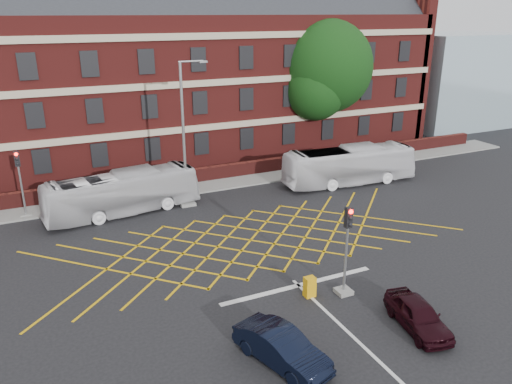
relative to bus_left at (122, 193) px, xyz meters
name	(u,v)px	position (x,y,z in m)	size (l,w,h in m)	color
ground	(266,255)	(5.70, -9.20, -1.37)	(120.00, 120.00, 0.00)	black
victorian_building	(156,66)	(5.94, 12.79, 6.47)	(51.00, 12.17, 20.40)	maroon
boundary_wall	(190,177)	(5.70, 3.80, -0.82)	(56.00, 0.50, 1.10)	#4F1715
far_pavement	(195,187)	(5.70, 2.80, -1.31)	(60.00, 3.00, 0.12)	slate
glass_block	(454,79)	(39.70, 11.80, 3.63)	(14.00, 10.00, 10.00)	#99B2BF
box_junction_hatching	(251,240)	(5.70, -7.20, -1.36)	(11.50, 0.12, 0.02)	#CC990C
stop_line	(299,285)	(5.70, -12.70, -1.36)	(8.00, 0.30, 0.02)	silver
centre_line	(387,369)	(5.70, -19.20, -1.36)	(0.15, 14.00, 0.02)	silver
bus_left	(122,193)	(0.00, 0.00, 0.00)	(2.30, 9.81, 2.73)	silver
bus_right	(349,165)	(16.54, -1.25, 0.05)	(2.39, 10.19, 2.84)	silver
car_navy	(282,348)	(2.38, -17.25, -0.71)	(1.40, 4.01, 1.32)	black
car_maroon	(418,315)	(8.43, -17.68, -0.75)	(1.45, 3.61, 1.23)	black
deciduous_tree	(326,73)	(19.60, 7.31, 5.77)	(8.21, 8.13, 11.77)	black
traffic_light_near	(346,259)	(7.24, -14.18, 0.40)	(0.70, 0.70, 4.27)	slate
traffic_light_far	(22,190)	(-5.75, 2.06, 0.40)	(0.70, 0.70, 4.27)	slate
street_lamp	(186,158)	(4.18, -0.34, 1.92)	(2.25, 1.00, 9.42)	slate
utility_cabinet	(310,287)	(5.68, -13.72, -0.89)	(0.49, 0.40, 0.96)	#DB9B0C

